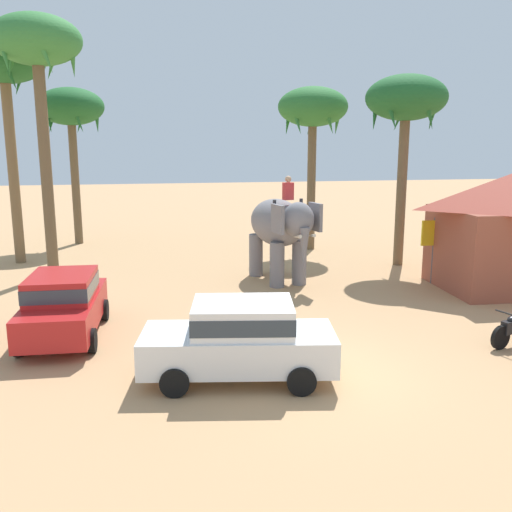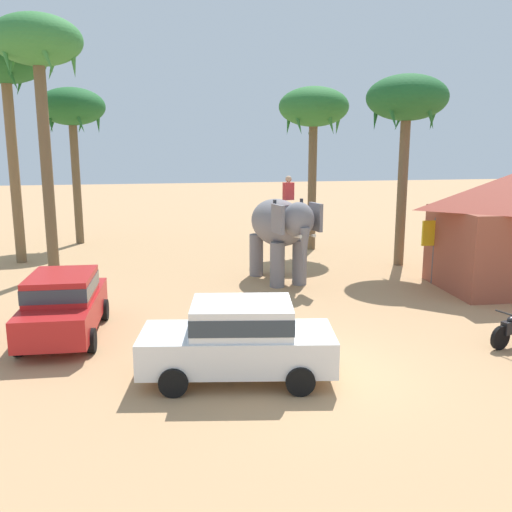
# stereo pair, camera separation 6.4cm
# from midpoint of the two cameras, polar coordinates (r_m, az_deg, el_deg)

# --- Properties ---
(ground_plane) EXTENTS (120.00, 120.00, 0.00)m
(ground_plane) POSITION_cam_midpoint_polar(r_m,az_deg,el_deg) (12.56, 4.57, -11.90)
(ground_plane) COLOR tan
(car_sedan_foreground) EXTENTS (4.33, 2.38, 1.70)m
(car_sedan_foreground) POSITION_cam_midpoint_polar(r_m,az_deg,el_deg) (11.93, -1.82, -8.37)
(car_sedan_foreground) COLOR white
(car_sedan_foreground) RESTS_ON ground
(car_parked_far_side) EXTENTS (2.04, 4.18, 1.70)m
(car_parked_far_side) POSITION_cam_midpoint_polar(r_m,az_deg,el_deg) (15.26, -19.27, -4.56)
(car_parked_far_side) COLOR red
(car_parked_far_side) RESTS_ON ground
(elephant_with_mahout) EXTENTS (2.28, 4.01, 3.88)m
(elephant_with_mahout) POSITION_cam_midpoint_polar(r_m,az_deg,el_deg) (20.06, 2.40, 2.92)
(elephant_with_mahout) COLOR slate
(elephant_with_mahout) RESTS_ON ground
(palm_tree_behind_elephant) EXTENTS (3.20, 3.20, 7.65)m
(palm_tree_behind_elephant) POSITION_cam_midpoint_polar(r_m,az_deg,el_deg) (23.47, 15.08, 14.95)
(palm_tree_behind_elephant) COLOR brown
(palm_tree_behind_elephant) RESTS_ON ground
(palm_tree_near_hut) EXTENTS (3.20, 3.20, 7.62)m
(palm_tree_near_hut) POSITION_cam_midpoint_polar(r_m,az_deg,el_deg) (29.14, -18.56, 13.97)
(palm_tree_near_hut) COLOR brown
(palm_tree_near_hut) RESTS_ON ground
(palm_tree_left_of_road) EXTENTS (3.20, 3.20, 9.11)m
(palm_tree_left_of_road) POSITION_cam_midpoint_polar(r_m,az_deg,el_deg) (25.35, -24.53, 17.15)
(palm_tree_left_of_road) COLOR brown
(palm_tree_left_of_road) RESTS_ON ground
(palm_tree_far_back) EXTENTS (3.20, 3.20, 9.50)m
(palm_tree_far_back) POSITION_cam_midpoint_polar(r_m,az_deg,el_deg) (22.55, -21.66, 19.11)
(palm_tree_far_back) COLOR brown
(palm_tree_far_back) RESTS_ON ground
(palm_tree_leaning_seaward) EXTENTS (3.20, 3.20, 7.52)m
(palm_tree_leaning_seaward) POSITION_cam_midpoint_polar(r_m,az_deg,el_deg) (26.32, 5.78, 14.60)
(palm_tree_leaning_seaward) COLOR brown
(palm_tree_leaning_seaward) RESTS_ON ground
(roadside_hut) EXTENTS (5.23, 4.48, 4.00)m
(roadside_hut) POSITION_cam_midpoint_polar(r_m,az_deg,el_deg) (20.89, 24.41, 2.62)
(roadside_hut) COLOR #994C38
(roadside_hut) RESTS_ON ground
(signboard_yellow) EXTENTS (1.00, 0.10, 2.40)m
(signboard_yellow) POSITION_cam_midpoint_polar(r_m,az_deg,el_deg) (20.78, 17.78, 1.84)
(signboard_yellow) COLOR #4C4C51
(signboard_yellow) RESTS_ON ground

